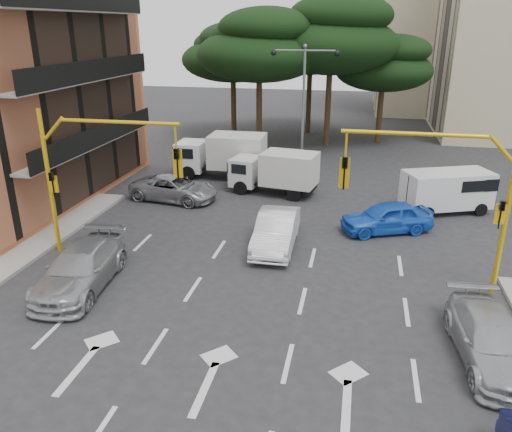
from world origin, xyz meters
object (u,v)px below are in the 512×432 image
(signal_mast_left, at_px, (87,164))
(box_truck_b, at_px, (274,173))
(car_white_hatch, at_px, (276,230))
(car_blue_compact, at_px, (387,217))
(van_white, at_px, (447,191))
(signal_mast_right, at_px, (455,186))
(car_silver_cross_a, at_px, (174,188))
(box_truck_a, at_px, (222,156))
(car_silver_wagon, at_px, (81,268))
(street_lamp_center, at_px, (304,87))
(car_silver_parked, at_px, (491,340))

(signal_mast_left, relative_size, box_truck_b, 1.22)
(signal_mast_left, distance_m, car_white_hatch, 8.13)
(car_blue_compact, height_order, van_white, van_white)
(signal_mast_right, bearing_deg, car_silver_cross_a, 150.73)
(signal_mast_left, distance_m, box_truck_a, 12.44)
(car_blue_compact, distance_m, car_silver_wagon, 13.41)
(car_blue_compact, relative_size, box_truck_b, 0.85)
(signal_mast_right, distance_m, street_lamp_center, 15.65)
(signal_mast_left, distance_m, street_lamp_center, 15.65)
(car_silver_parked, xyz_separation_m, box_truck_b, (-8.60, 13.66, 0.55))
(car_silver_wagon, bearing_deg, box_truck_b, 62.07)
(car_silver_wagon, xyz_separation_m, box_truck_b, (5.02, 12.12, 0.47))
(signal_mast_left, xyz_separation_m, car_white_hatch, (7.14, 2.30, -3.13))
(car_silver_wagon, height_order, box_truck_b, box_truck_b)
(car_silver_cross_a, bearing_deg, car_blue_compact, -93.47)
(car_white_hatch, height_order, car_silver_wagon, car_white_hatch)
(car_white_hatch, relative_size, car_silver_cross_a, 0.96)
(car_silver_wagon, distance_m, car_silver_parked, 13.71)
(signal_mast_left, bearing_deg, car_silver_cross_a, 84.72)
(car_silver_wagon, xyz_separation_m, car_silver_cross_a, (-0.12, 9.86, -0.08))
(box_truck_b, bearing_deg, car_silver_wagon, 166.94)
(car_blue_compact, bearing_deg, box_truck_a, -148.31)
(car_blue_compact, height_order, car_silver_wagon, car_silver_wagon)
(signal_mast_left, xyz_separation_m, van_white, (14.88, 8.38, -2.81))
(signal_mast_left, xyz_separation_m, box_truck_a, (2.05, 12.01, -2.52))
(van_white, bearing_deg, car_blue_compact, -63.84)
(box_truck_a, bearing_deg, car_silver_parked, -143.31)
(street_lamp_center, distance_m, car_silver_parked, 20.25)
(signal_mast_right, bearing_deg, box_truck_b, 129.39)
(signal_mast_right, relative_size, car_silver_parked, 1.32)
(car_silver_parked, bearing_deg, car_silver_cross_a, 135.16)
(signal_mast_left, xyz_separation_m, box_truck_b, (5.80, 9.51, -2.67))
(signal_mast_right, xyz_separation_m, car_white_hatch, (-6.47, 2.30, -3.13))
(car_white_hatch, distance_m, car_silver_parked, 9.71)
(car_silver_cross_a, bearing_deg, street_lamp_center, -34.27)
(car_silver_wagon, distance_m, van_white, 17.88)
(signal_mast_right, height_order, car_silver_wagon, signal_mast_right)
(box_truck_a, bearing_deg, car_white_hatch, -153.05)
(signal_mast_left, xyz_separation_m, street_lamp_center, (6.80, 14.01, 1.54))
(car_blue_compact, height_order, car_silver_parked, car_blue_compact)
(car_silver_cross_a, bearing_deg, van_white, -77.48)
(car_silver_cross_a, distance_m, box_truck_a, 5.00)
(box_truck_b, bearing_deg, signal_mast_left, 158.04)
(signal_mast_left, distance_m, box_truck_b, 11.46)
(signal_mast_right, relative_size, signal_mast_left, 1.00)
(car_silver_wagon, bearing_deg, street_lamp_center, 64.65)
(car_silver_wagon, bearing_deg, box_truck_a, 79.61)
(car_silver_cross_a, bearing_deg, car_silver_parked, -121.72)
(car_silver_parked, relative_size, van_white, 1.06)
(signal_mast_right, xyz_separation_m, car_blue_compact, (-1.78, 4.99, -3.17))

